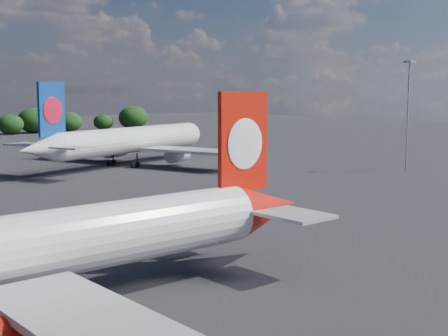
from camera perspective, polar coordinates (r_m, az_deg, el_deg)
qantas_airliner at (r=43.79m, az=-15.13°, el=-6.84°), size 45.25×42.95×14.80m
china_southern_airliner at (r=123.86m, az=-8.97°, el=2.43°), size 48.77×46.84×16.31m
floodlight_mast_near at (r=120.07m, az=16.50°, el=6.06°), size 1.60×1.60×20.26m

